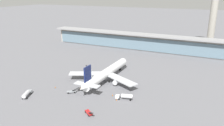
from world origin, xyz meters
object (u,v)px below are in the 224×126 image
safety_cone_charlie (80,88)px  service_truck_by_tail_red (89,113)px  safety_cone_bravo (113,95)px  service_truck_under_wing_white (125,96)px  control_tower (214,8)px  airliner_on_stand (106,73)px  service_truck_on_taxiway_white (89,69)px  service_truck_near_nose_grey (72,91)px  service_truck_mid_apron_grey (27,94)px  safety_cone_delta (55,87)px  safety_cone_alpha (116,100)px

safety_cone_charlie → service_truck_by_tail_red: bearing=-49.5°
safety_cone_bravo → safety_cone_charlie: same height
service_truck_under_wing_white → control_tower: control_tower is taller
airliner_on_stand → service_truck_on_taxiway_white: airliner_on_stand is taller
service_truck_near_nose_grey → service_truck_mid_apron_grey: bearing=-143.1°
safety_cone_bravo → safety_cone_delta: same height
safety_cone_alpha → safety_cone_bravo: same height
airliner_on_stand → service_truck_near_nose_grey: airliner_on_stand is taller
safety_cone_alpha → safety_cone_charlie: same height
service_truck_under_wing_white → safety_cone_bravo: bearing=170.7°
safety_cone_charlie → service_truck_under_wing_white: bearing=-3.5°
service_truck_under_wing_white → service_truck_mid_apron_grey: same height
service_truck_under_wing_white → service_truck_mid_apron_grey: 50.36m
service_truck_near_nose_grey → service_truck_by_tail_red: (19.65, -15.05, 0.00)m
safety_cone_bravo → safety_cone_delta: bearing=-171.7°
service_truck_mid_apron_grey → service_truck_on_taxiway_white: size_ratio=1.38×
safety_cone_charlie → safety_cone_delta: 14.18m
airliner_on_stand → service_truck_on_taxiway_white: size_ratio=9.05×
service_truck_near_nose_grey → safety_cone_alpha: (25.25, 2.16, -0.49)m
service_truck_by_tail_red → safety_cone_delta: (-31.72, 16.45, -0.49)m
service_truck_under_wing_white → safety_cone_alpha: (-3.30, -2.89, -1.39)m
safety_cone_charlie → safety_cone_delta: same height
service_truck_mid_apron_grey → safety_cone_delta: 16.32m
service_truck_under_wing_white → service_truck_near_nose_grey: bearing=-170.0°
service_truck_near_nose_grey → control_tower: (60.59, 143.23, 35.66)m
service_truck_under_wing_white → control_tower: bearing=76.9°
service_truck_by_tail_red → safety_cone_alpha: size_ratio=9.02×
safety_cone_alpha → control_tower: bearing=75.9°
airliner_on_stand → service_truck_by_tail_red: size_ratio=9.16×
service_truck_near_nose_grey → safety_cone_bravo: 22.10m
service_truck_mid_apron_grey → safety_cone_delta: service_truck_mid_apron_grey is taller
control_tower → safety_cone_bravo: 147.05m
safety_cone_alpha → safety_cone_delta: same height
service_truck_near_nose_grey → service_truck_on_taxiway_white: size_ratio=0.95×
service_truck_on_taxiway_white → safety_cone_charlie: 30.01m
safety_cone_bravo → service_truck_on_taxiway_white: bearing=137.9°
service_truck_mid_apron_grey → safety_cone_bravo: 44.17m
service_truck_near_nose_grey → control_tower: bearing=67.1°
airliner_on_stand → safety_cone_alpha: 27.01m
safety_cone_alpha → service_truck_on_taxiway_white: bearing=137.5°
service_truck_on_taxiway_white → safety_cone_bravo: bearing=-42.1°
service_truck_on_taxiway_white → service_truck_by_tail_red: bearing=-59.0°
airliner_on_stand → safety_cone_alpha: airliner_on_stand is taller
service_truck_mid_apron_grey → service_truck_by_tail_red: (37.86, -1.38, -0.90)m
service_truck_by_tail_red → control_tower: control_tower is taller
airliner_on_stand → service_truck_by_tail_red: 39.94m
safety_cone_alpha → service_truck_near_nose_grey: bearing=-175.1°
service_truck_under_wing_white → safety_cone_delta: service_truck_under_wing_white is taller
service_truck_near_nose_grey → safety_cone_alpha: size_ratio=8.69×
airliner_on_stand → safety_cone_delta: bearing=-133.9°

